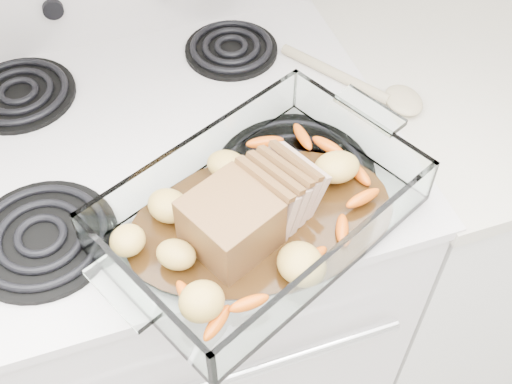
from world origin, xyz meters
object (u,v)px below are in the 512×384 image
object	(u,v)px
electric_range	(176,281)
counter_right	(445,209)
pork_roast	(241,207)
baking_dish	(261,215)

from	to	relation	value
electric_range	counter_right	size ratio (longest dim) A/B	1.20
electric_range	pork_roast	world-z (taller)	electric_range
electric_range	pork_roast	xyz separation A→B (m)	(0.08, -0.24, 0.51)
electric_range	pork_roast	distance (m)	0.57
baking_dish	pork_roast	size ratio (longest dim) A/B	2.11
baking_dish	pork_roast	world-z (taller)	pork_roast
counter_right	pork_roast	world-z (taller)	pork_roast
counter_right	baking_dish	distance (m)	0.78
counter_right	electric_range	bearing A→B (deg)	179.90
baking_dish	pork_roast	bearing A→B (deg)	155.09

